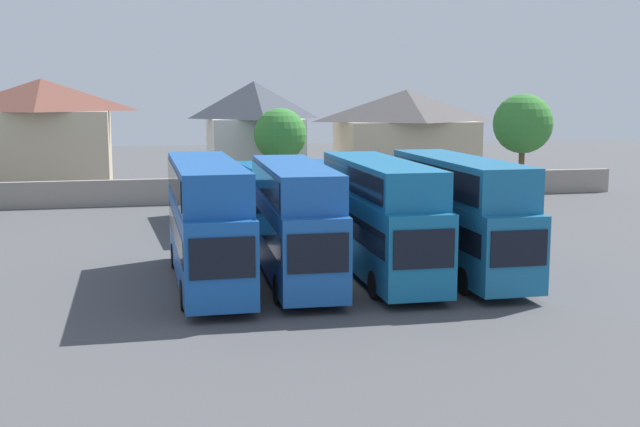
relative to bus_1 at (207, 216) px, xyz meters
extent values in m
plane|color=#4C4C4F|center=(5.25, 17.56, -2.83)|extent=(140.00, 140.00, 0.00)
cube|color=gray|center=(5.25, 24.49, -1.93)|extent=(56.00, 0.50, 1.80)
cube|color=#1752A6|center=(0.00, -0.10, -0.91)|extent=(2.57, 11.66, 3.13)
cube|color=black|center=(0.03, -5.95, -0.53)|extent=(2.21, 0.09, 1.41)
cube|color=black|center=(0.00, -0.10, -0.53)|extent=(2.60, 10.73, 0.98)
cube|color=#1752A6|center=(0.00, 0.19, 1.43)|extent=(2.51, 11.08, 1.54)
cube|color=black|center=(0.00, 0.19, 1.43)|extent=(2.60, 10.50, 1.07)
cylinder|color=black|center=(1.17, -3.71, -2.28)|extent=(0.30, 1.10, 1.10)
cylinder|color=black|center=(-1.14, -3.72, -2.28)|extent=(0.30, 1.10, 1.10)
cylinder|color=black|center=(1.14, 3.52, -2.28)|extent=(0.30, 1.10, 1.10)
cylinder|color=black|center=(-1.17, 3.51, -2.28)|extent=(0.30, 1.10, 1.10)
cube|color=#1B55A7|center=(3.56, -0.39, -0.93)|extent=(2.86, 10.70, 3.08)
cube|color=black|center=(3.34, -5.71, -0.56)|extent=(2.15, 0.17, 1.39)
cube|color=black|center=(3.56, -0.39, -0.56)|extent=(2.87, 9.85, 0.97)
cube|color=#1B55A7|center=(3.57, -0.12, 1.33)|extent=(2.79, 10.17, 1.42)
cube|color=black|center=(3.57, -0.12, 1.33)|extent=(2.86, 9.64, 0.99)
cylinder|color=black|center=(4.55, -3.72, -2.28)|extent=(0.34, 1.11, 1.10)
cylinder|color=black|center=(2.30, -3.63, -2.28)|extent=(0.34, 1.11, 1.10)
cylinder|color=black|center=(4.81, 2.86, -2.28)|extent=(0.34, 1.11, 1.10)
cylinder|color=black|center=(2.56, 2.94, -2.28)|extent=(0.34, 1.11, 1.10)
cube|color=#14659A|center=(7.23, -0.23, -0.91)|extent=(2.78, 11.32, 3.12)
cube|color=black|center=(7.12, -5.89, -0.54)|extent=(2.26, 0.12, 1.40)
cube|color=black|center=(7.23, -0.23, -0.54)|extent=(2.80, 10.42, 0.98)
cube|color=#14659A|center=(7.24, 0.05, 1.37)|extent=(2.71, 10.76, 1.45)
cube|color=black|center=(7.24, 0.05, 1.37)|extent=(2.80, 10.20, 1.01)
cylinder|color=black|center=(8.35, -3.75, -2.28)|extent=(0.32, 1.11, 1.10)
cylinder|color=black|center=(5.99, -3.71, -2.28)|extent=(0.32, 1.11, 1.10)
cylinder|color=black|center=(8.48, 3.24, -2.28)|extent=(0.32, 1.11, 1.10)
cylinder|color=black|center=(6.12, 3.28, -2.28)|extent=(0.32, 1.11, 1.10)
cube|color=#1A6596|center=(10.72, -0.40, -0.99)|extent=(2.54, 11.21, 2.96)
cube|color=black|center=(10.69, -6.02, -0.64)|extent=(2.19, 0.09, 1.33)
cube|color=black|center=(10.72, -0.40, -0.64)|extent=(2.57, 10.31, 0.93)
cube|color=#1A6596|center=(10.72, -0.12, 1.33)|extent=(2.49, 10.65, 1.68)
cube|color=black|center=(10.72, -0.12, 1.33)|extent=(2.57, 10.09, 1.18)
cylinder|color=black|center=(11.85, -3.88, -2.28)|extent=(0.30, 1.10, 1.10)
cylinder|color=black|center=(9.56, -3.87, -2.28)|extent=(0.30, 1.10, 1.10)
cylinder|color=black|center=(11.88, 3.06, -2.28)|extent=(0.30, 1.10, 1.10)
cylinder|color=black|center=(9.59, 3.07, -2.28)|extent=(0.30, 1.10, 1.10)
cube|color=#1265A3|center=(1.91, 14.48, -1.01)|extent=(3.10, 11.15, 2.92)
cube|color=black|center=(2.25, 8.96, -0.66)|extent=(2.14, 0.21, 1.31)
cube|color=black|center=(1.91, 14.48, -0.66)|extent=(3.09, 10.28, 0.92)
cylinder|color=black|center=(3.23, 11.14, -2.28)|extent=(0.37, 1.12, 1.10)
cylinder|color=black|center=(1.00, 11.00, -2.28)|extent=(0.37, 1.12, 1.10)
cylinder|color=black|center=(2.82, 17.96, -2.28)|extent=(0.37, 1.12, 1.10)
cylinder|color=black|center=(0.58, 17.82, -2.28)|extent=(0.37, 1.12, 1.10)
cube|color=#0D609E|center=(4.95, 14.63, -0.98)|extent=(3.03, 10.56, 2.97)
cube|color=black|center=(5.26, 9.40, -0.63)|extent=(2.14, 0.20, 1.34)
cube|color=black|center=(4.95, 14.63, -0.63)|extent=(3.02, 9.73, 0.94)
cylinder|color=black|center=(6.25, 11.47, -2.28)|extent=(0.36, 1.12, 1.10)
cylinder|color=black|center=(4.03, 11.34, -2.28)|extent=(0.36, 1.12, 1.10)
cylinder|color=black|center=(5.88, 17.93, -2.28)|extent=(0.36, 1.12, 1.10)
cylinder|color=black|center=(3.65, 17.80, -2.28)|extent=(0.36, 1.12, 1.10)
cube|color=#14549E|center=(9.46, 14.13, -0.94)|extent=(3.02, 10.84, 3.06)
cube|color=black|center=(9.20, 8.75, -0.57)|extent=(2.21, 0.18, 1.38)
cube|color=black|center=(9.46, 14.13, -0.57)|extent=(3.02, 9.99, 0.96)
cylinder|color=black|center=(10.45, 10.75, -2.28)|extent=(0.35, 1.11, 1.10)
cylinder|color=black|center=(8.15, 10.86, -2.28)|extent=(0.35, 1.11, 1.10)
cylinder|color=black|center=(10.77, 17.40, -2.28)|extent=(0.35, 1.11, 1.10)
cylinder|color=black|center=(8.46, 17.51, -2.28)|extent=(0.35, 1.11, 1.10)
cube|color=#C6B293|center=(-9.62, 32.31, 0.35)|extent=(9.74, 7.09, 6.34)
pyramid|color=brown|center=(-9.62, 32.31, 4.72)|extent=(10.23, 7.45, 2.41)
cube|color=silver|center=(6.63, 33.33, 0.00)|extent=(7.23, 7.48, 5.64)
pyramid|color=#3D424C|center=(6.63, 33.33, 4.30)|extent=(7.59, 7.85, 2.98)
cube|color=#C6B293|center=(19.30, 32.52, -0.16)|extent=(10.91, 6.87, 5.33)
pyramid|color=#514C4C|center=(19.30, 32.52, 3.81)|extent=(11.46, 7.22, 2.61)
cylinder|color=brown|center=(7.66, 26.99, -1.19)|extent=(0.48, 0.48, 3.27)
sphere|color=#387F33|center=(7.66, 26.99, 1.81)|extent=(3.91, 3.91, 3.91)
cylinder|color=brown|center=(24.91, 22.49, -0.86)|extent=(0.43, 0.43, 3.94)
sphere|color=#387F33|center=(24.91, 22.49, 2.64)|extent=(4.35, 4.35, 4.35)
camera|label=1|loc=(-2.55, -32.47, 4.96)|focal=45.57mm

